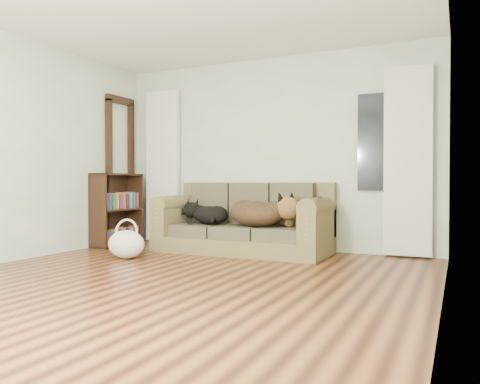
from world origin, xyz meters
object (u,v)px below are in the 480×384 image
at_px(sofa, 242,217).
at_px(tote_bag, 126,245).
at_px(dog_shepherd, 260,215).
at_px(bookshelf, 117,210).
at_px(dog_black_lab, 208,214).

distance_m(sofa, tote_bag, 1.49).
height_order(dog_shepherd, bookshelf, bookshelf).
xyz_separation_m(sofa, bookshelf, (-1.92, -0.14, 0.05)).
bearing_deg(dog_shepherd, dog_black_lab, 22.28).
xyz_separation_m(sofa, tote_bag, (-1.03, -1.04, -0.29)).
bearing_deg(dog_shepherd, sofa, 10.43).
bearing_deg(tote_bag, sofa, 45.23).
xyz_separation_m(dog_shepherd, tote_bag, (-1.30, -0.97, -0.33)).
relative_size(dog_shepherd, bookshelf, 0.78).
xyz_separation_m(dog_black_lab, bookshelf, (-1.44, -0.10, 0.02)).
height_order(dog_shepherd, tote_bag, dog_shepherd).
bearing_deg(bookshelf, dog_shepherd, -3.66).
height_order(sofa, bookshelf, bookshelf).
xyz_separation_m(dog_shepherd, bookshelf, (-2.19, -0.07, 0.01)).
bearing_deg(dog_shepherd, tote_bag, 60.97).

